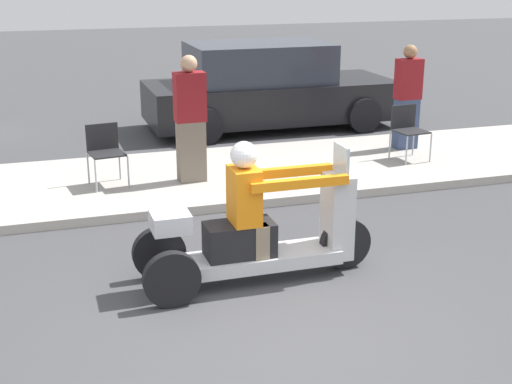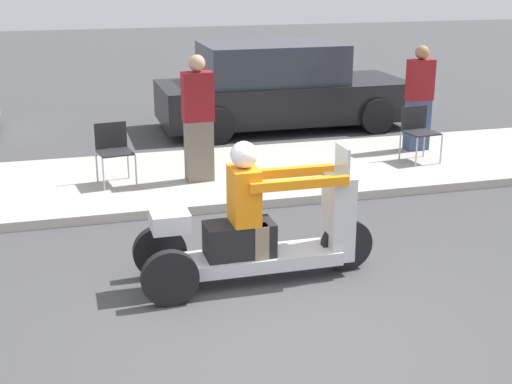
{
  "view_description": "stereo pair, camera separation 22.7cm",
  "coord_description": "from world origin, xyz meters",
  "px_view_note": "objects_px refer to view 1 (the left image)",
  "views": [
    {
      "loc": [
        -1.82,
        -5.03,
        3.03
      ],
      "look_at": [
        0.14,
        1.18,
        0.92
      ],
      "focal_mm": 50.0,
      "sensor_mm": 36.0,
      "label": 1
    },
    {
      "loc": [
        -1.61,
        -5.1,
        3.03
      ],
      "look_at": [
        0.14,
        1.18,
        0.92
      ],
      "focal_mm": 50.0,
      "sensor_mm": 36.0,
      "label": 2
    }
  ],
  "objects_px": {
    "motorcycle_trike": "(257,232)",
    "folding_chair_curbside": "(407,127)",
    "folding_chair_set_back": "(105,148)",
    "parked_car_lot_far": "(267,88)",
    "spectator_mid_group": "(407,99)",
    "spectator_end_of_line": "(190,122)"
  },
  "relations": [
    {
      "from": "folding_chair_curbside",
      "to": "folding_chair_set_back",
      "type": "bearing_deg",
      "value": 179.35
    },
    {
      "from": "folding_chair_set_back",
      "to": "spectator_mid_group",
      "type": "bearing_deg",
      "value": 6.38
    },
    {
      "from": "motorcycle_trike",
      "to": "folding_chair_set_back",
      "type": "xyz_separation_m",
      "value": [
        -1.11,
        3.32,
        0.12
      ]
    },
    {
      "from": "folding_chair_curbside",
      "to": "parked_car_lot_far",
      "type": "xyz_separation_m",
      "value": [
        -1.21,
        3.22,
        0.13
      ]
    },
    {
      "from": "spectator_mid_group",
      "to": "parked_car_lot_far",
      "type": "height_order",
      "value": "spectator_mid_group"
    },
    {
      "from": "spectator_mid_group",
      "to": "spectator_end_of_line",
      "type": "relative_size",
      "value": 0.96
    },
    {
      "from": "motorcycle_trike",
      "to": "folding_chair_set_back",
      "type": "height_order",
      "value": "motorcycle_trike"
    },
    {
      "from": "motorcycle_trike",
      "to": "folding_chair_set_back",
      "type": "distance_m",
      "value": 3.51
    },
    {
      "from": "motorcycle_trike",
      "to": "folding_chair_curbside",
      "type": "height_order",
      "value": "motorcycle_trike"
    },
    {
      "from": "spectator_end_of_line",
      "to": "folding_chair_set_back",
      "type": "height_order",
      "value": "spectator_end_of_line"
    },
    {
      "from": "folding_chair_set_back",
      "to": "parked_car_lot_far",
      "type": "height_order",
      "value": "parked_car_lot_far"
    },
    {
      "from": "motorcycle_trike",
      "to": "folding_chair_curbside",
      "type": "distance_m",
      "value": 4.76
    },
    {
      "from": "motorcycle_trike",
      "to": "spectator_end_of_line",
      "type": "distance_m",
      "value": 3.16
    },
    {
      "from": "spectator_end_of_line",
      "to": "parked_car_lot_far",
      "type": "bearing_deg",
      "value": 56.75
    },
    {
      "from": "motorcycle_trike",
      "to": "folding_chair_set_back",
      "type": "relative_size",
      "value": 2.94
    },
    {
      "from": "folding_chair_set_back",
      "to": "parked_car_lot_far",
      "type": "distance_m",
      "value": 4.62
    },
    {
      "from": "motorcycle_trike",
      "to": "parked_car_lot_far",
      "type": "distance_m",
      "value": 6.88
    },
    {
      "from": "spectator_mid_group",
      "to": "folding_chair_set_back",
      "type": "relative_size",
      "value": 2.04
    },
    {
      "from": "folding_chair_set_back",
      "to": "folding_chair_curbside",
      "type": "bearing_deg",
      "value": -0.65
    },
    {
      "from": "spectator_end_of_line",
      "to": "folding_chair_curbside",
      "type": "height_order",
      "value": "spectator_end_of_line"
    },
    {
      "from": "motorcycle_trike",
      "to": "folding_chair_set_back",
      "type": "bearing_deg",
      "value": 108.53
    },
    {
      "from": "motorcycle_trike",
      "to": "spectator_mid_group",
      "type": "bearing_deg",
      "value": 45.82
    }
  ]
}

